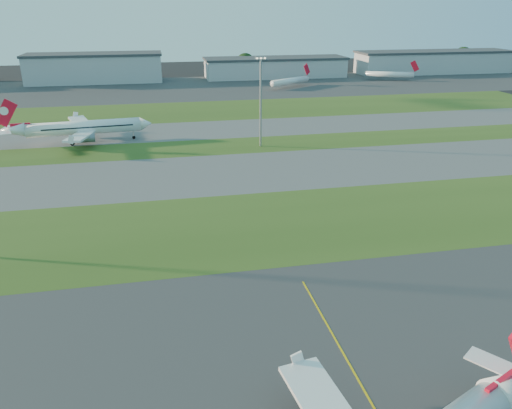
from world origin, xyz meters
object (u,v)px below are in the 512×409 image
object	(u,v)px
mini_jet_far	(390,74)
light_mast_centre	(261,96)
mini_jet_near	(290,81)
airliner_taxiing	(83,128)

from	to	relation	value
mini_jet_far	light_mast_centre	distance (m)	156.97
mini_jet_near	mini_jet_far	distance (m)	62.18
light_mast_centre	mini_jet_far	bearing A→B (deg)	50.71
airliner_taxiing	light_mast_centre	world-z (taller)	light_mast_centre
airliner_taxiing	mini_jet_far	size ratio (longest dim) A/B	1.51
airliner_taxiing	light_mast_centre	distance (m)	55.06
mini_jet_near	mini_jet_far	xyz separation A→B (m)	(60.72, 13.36, 0.00)
mini_jet_near	light_mast_centre	xyz separation A→B (m)	(-38.42, -107.80, 11.53)
mini_jet_far	mini_jet_near	bearing A→B (deg)	-146.23
mini_jet_far	light_mast_centre	world-z (taller)	light_mast_centre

